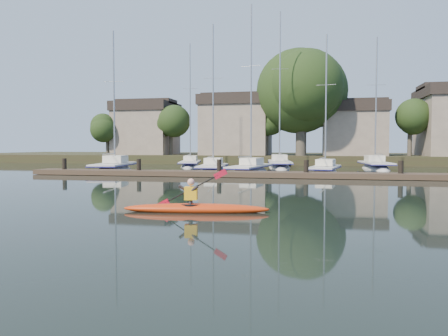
% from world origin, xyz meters
% --- Properties ---
extents(ground, '(160.00, 160.00, 0.00)m').
position_xyz_m(ground, '(0.00, 0.00, 0.00)').
color(ground, black).
rests_on(ground, ground).
extents(kayak, '(4.88, 1.32, 1.55)m').
position_xyz_m(kayak, '(-0.27, -2.08, 0.19)').
color(kayak, '#B6390E').
rests_on(kayak, ground).
extents(dock, '(34.00, 2.00, 1.80)m').
position_xyz_m(dock, '(0.00, 14.00, 0.20)').
color(dock, '#4C382B').
rests_on(dock, ground).
extents(sailboat_0, '(3.56, 8.57, 13.19)m').
position_xyz_m(sailboat_0, '(-13.02, 18.26, -0.22)').
color(sailboat_0, silver).
rests_on(sailboat_0, ground).
extents(sailboat_1, '(2.82, 8.28, 13.28)m').
position_xyz_m(sailboat_1, '(-4.64, 19.05, -0.18)').
color(sailboat_1, silver).
rests_on(sailboat_1, ground).
extents(sailboat_2, '(3.24, 9.02, 14.61)m').
position_xyz_m(sailboat_2, '(-1.50, 18.69, -0.18)').
color(sailboat_2, silver).
rests_on(sailboat_2, ground).
extents(sailboat_3, '(3.10, 7.61, 11.92)m').
position_xyz_m(sailboat_3, '(4.33, 18.84, -0.18)').
color(sailboat_3, silver).
rests_on(sailboat_3, ground).
extents(sailboat_5, '(3.57, 8.52, 13.75)m').
position_xyz_m(sailboat_5, '(-8.98, 27.31, -0.17)').
color(sailboat_5, silver).
rests_on(sailboat_5, ground).
extents(sailboat_6, '(3.43, 10.65, 16.64)m').
position_xyz_m(sailboat_6, '(0.14, 27.57, -0.19)').
color(sailboat_6, silver).
rests_on(sailboat_6, ground).
extents(sailboat_7, '(2.79, 8.50, 13.49)m').
position_xyz_m(sailboat_7, '(9.07, 26.56, -0.20)').
color(sailboat_7, silver).
rests_on(sailboat_7, ground).
extents(shore, '(90.00, 25.25, 12.75)m').
position_xyz_m(shore, '(1.61, 40.29, 3.23)').
color(shore, '#2B341A').
rests_on(shore, ground).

